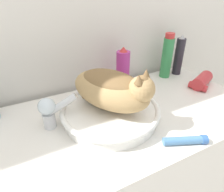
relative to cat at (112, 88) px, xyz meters
The scene contains 10 objects.
wall_back 0.41m from the cat, 84.79° to the left, with size 8.00×0.05×2.40m.
vanity_counter 0.55m from the cat, ahead, with size 1.16×0.55×0.83m.
sink_basin 0.10m from the cat, 125.97° to the left, with size 0.37×0.37×0.05m.
cat is the anchor object (origin of this frame).
faucet 0.23m from the cat, 165.26° to the left, with size 0.14×0.07×0.13m.
spray_bottle_trigger 0.27m from the cat, 51.89° to the left, with size 0.06×0.06×0.20m.
shampoo_bottle_tall 0.48m from the cat, 26.00° to the left, with size 0.05×0.05×0.23m.
hairspray_can_black 0.55m from the cat, 22.18° to the left, with size 0.05×0.05×0.22m.
cream_tube 0.30m from the cat, 57.04° to the right, with size 0.14×0.08×0.03m.
hair_dryer 0.52m from the cat, ahead, with size 0.16×0.12×0.06m.
Camera 1 is at (-0.31, -0.27, 1.30)m, focal length 32.00 mm.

